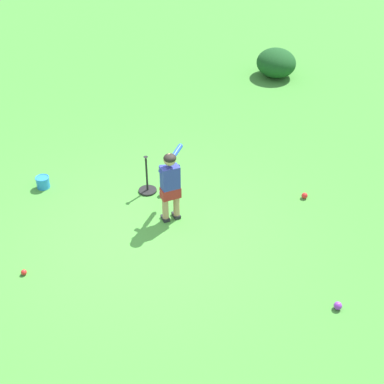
{
  "coord_description": "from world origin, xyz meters",
  "views": [
    {
      "loc": [
        5.7,
        0.07,
        4.62
      ],
      "look_at": [
        -0.31,
        0.64,
        0.45
      ],
      "focal_mm": 49.23,
      "sensor_mm": 36.0,
      "label": 1
    }
  ],
  "objects_px": {
    "child_batter": "(170,180)",
    "play_ball_midfield": "(305,196)",
    "play_ball_far_right": "(162,193)",
    "play_ball_far_left": "(338,306)",
    "play_ball_by_bucket": "(24,272)",
    "toy_bucket": "(43,182)",
    "batting_tee": "(147,186)"
  },
  "relations": [
    {
      "from": "batting_tee",
      "to": "toy_bucket",
      "type": "height_order",
      "value": "batting_tee"
    },
    {
      "from": "play_ball_midfield",
      "to": "batting_tee",
      "type": "distance_m",
      "value": 2.4
    },
    {
      "from": "play_ball_midfield",
      "to": "play_ball_far_left",
      "type": "bearing_deg",
      "value": -5.62
    },
    {
      "from": "play_ball_midfield",
      "to": "play_ball_by_bucket",
      "type": "distance_m",
      "value": 4.17
    },
    {
      "from": "play_ball_by_bucket",
      "to": "play_ball_midfield",
      "type": "bearing_deg",
      "value": 108.1
    },
    {
      "from": "play_ball_far_left",
      "to": "play_ball_by_bucket",
      "type": "xyz_separation_m",
      "value": [
        -0.94,
        -3.74,
        -0.01
      ]
    },
    {
      "from": "play_ball_far_right",
      "to": "play_ball_by_bucket",
      "type": "xyz_separation_m",
      "value": [
        1.56,
        -1.81,
        -0.01
      ]
    },
    {
      "from": "child_batter",
      "to": "play_ball_by_bucket",
      "type": "height_order",
      "value": "child_batter"
    },
    {
      "from": "play_ball_far_right",
      "to": "play_ball_by_bucket",
      "type": "bearing_deg",
      "value": -49.18
    },
    {
      "from": "play_ball_far_left",
      "to": "toy_bucket",
      "type": "xyz_separation_m",
      "value": [
        -2.91,
        -3.77,
        0.05
      ]
    },
    {
      "from": "child_batter",
      "to": "toy_bucket",
      "type": "bearing_deg",
      "value": -116.54
    },
    {
      "from": "child_batter",
      "to": "batting_tee",
      "type": "height_order",
      "value": "child_batter"
    },
    {
      "from": "play_ball_far_left",
      "to": "batting_tee",
      "type": "relative_size",
      "value": 0.16
    },
    {
      "from": "play_ball_by_bucket",
      "to": "batting_tee",
      "type": "height_order",
      "value": "batting_tee"
    },
    {
      "from": "play_ball_far_left",
      "to": "batting_tee",
      "type": "distance_m",
      "value": 3.4
    },
    {
      "from": "child_batter",
      "to": "play_ball_far_left",
      "type": "xyz_separation_m",
      "value": [
        1.94,
        1.82,
        -0.6
      ]
    },
    {
      "from": "play_ball_by_bucket",
      "to": "batting_tee",
      "type": "relative_size",
      "value": 0.12
    },
    {
      "from": "play_ball_far_left",
      "to": "toy_bucket",
      "type": "bearing_deg",
      "value": -127.65
    },
    {
      "from": "child_batter",
      "to": "play_ball_far_right",
      "type": "height_order",
      "value": "child_batter"
    },
    {
      "from": "batting_tee",
      "to": "play_ball_midfield",
      "type": "bearing_deg",
      "value": 80.14
    },
    {
      "from": "play_ball_far_right",
      "to": "play_ball_far_left",
      "type": "xyz_separation_m",
      "value": [
        2.5,
        1.93,
        -0.0
      ]
    },
    {
      "from": "play_ball_far_left",
      "to": "play_ball_by_bucket",
      "type": "bearing_deg",
      "value": -104.03
    },
    {
      "from": "child_batter",
      "to": "play_ball_far_left",
      "type": "height_order",
      "value": "child_batter"
    },
    {
      "from": "play_ball_midfield",
      "to": "play_ball_by_bucket",
      "type": "relative_size",
      "value": 1.28
    },
    {
      "from": "play_ball_midfield",
      "to": "child_batter",
      "type": "bearing_deg",
      "value": -81.79
    },
    {
      "from": "child_batter",
      "to": "play_ball_midfield",
      "type": "xyz_separation_m",
      "value": [
        -0.29,
        2.04,
        -0.6
      ]
    },
    {
      "from": "play_ball_midfield",
      "to": "batting_tee",
      "type": "relative_size",
      "value": 0.15
    },
    {
      "from": "play_ball_far_left",
      "to": "toy_bucket",
      "type": "height_order",
      "value": "toy_bucket"
    },
    {
      "from": "play_ball_far_right",
      "to": "play_ball_midfield",
      "type": "relative_size",
      "value": 1.08
    },
    {
      "from": "play_ball_far_right",
      "to": "play_ball_far_left",
      "type": "height_order",
      "value": "play_ball_far_right"
    },
    {
      "from": "child_batter",
      "to": "play_ball_by_bucket",
      "type": "distance_m",
      "value": 2.25
    },
    {
      "from": "child_batter",
      "to": "batting_tee",
      "type": "distance_m",
      "value": 0.95
    }
  ]
}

